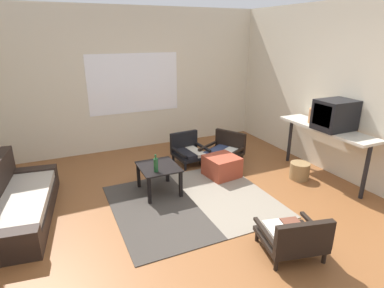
{
  "coord_description": "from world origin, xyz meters",
  "views": [
    {
      "loc": [
        -1.53,
        -3.01,
        2.22
      ],
      "look_at": [
        0.19,
        0.74,
        0.76
      ],
      "focal_mm": 29.33,
      "sensor_mm": 36.0,
      "label": 1
    }
  ],
  "objects_px": {
    "ottoman_orange": "(222,166)",
    "crt_television": "(335,115)",
    "coffee_table": "(159,171)",
    "armchair_striped_foreground": "(294,237)",
    "armchair_corner": "(224,150)",
    "couch": "(15,204)",
    "wicker_basket": "(299,171)",
    "console_shelf": "(326,133)",
    "armchair_by_window": "(188,150)",
    "glass_bottle": "(156,165)",
    "clay_vase": "(315,115)"
  },
  "relations": [
    {
      "from": "armchair_corner",
      "to": "glass_bottle",
      "type": "distance_m",
      "value": 1.75
    },
    {
      "from": "armchair_corner",
      "to": "ottoman_orange",
      "type": "height_order",
      "value": "armchair_corner"
    },
    {
      "from": "glass_bottle",
      "to": "wicker_basket",
      "type": "height_order",
      "value": "glass_bottle"
    },
    {
      "from": "ottoman_orange",
      "to": "wicker_basket",
      "type": "height_order",
      "value": "ottoman_orange"
    },
    {
      "from": "armchair_corner",
      "to": "console_shelf",
      "type": "distance_m",
      "value": 1.72
    },
    {
      "from": "ottoman_orange",
      "to": "clay_vase",
      "type": "bearing_deg",
      "value": -17.05
    },
    {
      "from": "glass_bottle",
      "to": "armchair_striped_foreground",
      "type": "bearing_deg",
      "value": -62.75
    },
    {
      "from": "couch",
      "to": "glass_bottle",
      "type": "height_order",
      "value": "couch"
    },
    {
      "from": "armchair_by_window",
      "to": "armchair_striped_foreground",
      "type": "relative_size",
      "value": 0.82
    },
    {
      "from": "armchair_by_window",
      "to": "armchair_corner",
      "type": "height_order",
      "value": "armchair_by_window"
    },
    {
      "from": "coffee_table",
      "to": "ottoman_orange",
      "type": "xyz_separation_m",
      "value": [
        1.11,
        0.1,
        -0.17
      ]
    },
    {
      "from": "coffee_table",
      "to": "ottoman_orange",
      "type": "height_order",
      "value": "coffee_table"
    },
    {
      "from": "armchair_striped_foreground",
      "to": "coffee_table",
      "type": "bearing_deg",
      "value": 113.02
    },
    {
      "from": "armchair_corner",
      "to": "crt_television",
      "type": "height_order",
      "value": "crt_television"
    },
    {
      "from": "armchair_striped_foreground",
      "to": "armchair_corner",
      "type": "height_order",
      "value": "armchair_corner"
    },
    {
      "from": "glass_bottle",
      "to": "armchair_corner",
      "type": "bearing_deg",
      "value": 26.73
    },
    {
      "from": "armchair_corner",
      "to": "armchair_by_window",
      "type": "bearing_deg",
      "value": 157.05
    },
    {
      "from": "armchair_striped_foreground",
      "to": "armchair_corner",
      "type": "relative_size",
      "value": 0.85
    },
    {
      "from": "armchair_striped_foreground",
      "to": "ottoman_orange",
      "type": "relative_size",
      "value": 1.48
    },
    {
      "from": "couch",
      "to": "wicker_basket",
      "type": "bearing_deg",
      "value": -7.85
    },
    {
      "from": "coffee_table",
      "to": "ottoman_orange",
      "type": "bearing_deg",
      "value": 4.92
    },
    {
      "from": "armchair_corner",
      "to": "console_shelf",
      "type": "height_order",
      "value": "console_shelf"
    },
    {
      "from": "crt_television",
      "to": "wicker_basket",
      "type": "distance_m",
      "value": 1.02
    },
    {
      "from": "ottoman_orange",
      "to": "armchair_corner",
      "type": "bearing_deg",
      "value": 56.43
    },
    {
      "from": "console_shelf",
      "to": "clay_vase",
      "type": "height_order",
      "value": "clay_vase"
    },
    {
      "from": "couch",
      "to": "armchair_by_window",
      "type": "xyz_separation_m",
      "value": [
        2.72,
        0.81,
        0.02
      ]
    },
    {
      "from": "armchair_by_window",
      "to": "glass_bottle",
      "type": "xyz_separation_m",
      "value": [
        -0.95,
        -1.03,
        0.28
      ]
    },
    {
      "from": "armchair_striped_foreground",
      "to": "ottoman_orange",
      "type": "distance_m",
      "value": 2.03
    },
    {
      "from": "ottoman_orange",
      "to": "console_shelf",
      "type": "distance_m",
      "value": 1.7
    },
    {
      "from": "couch",
      "to": "clay_vase",
      "type": "height_order",
      "value": "clay_vase"
    },
    {
      "from": "crt_television",
      "to": "console_shelf",
      "type": "bearing_deg",
      "value": 88.49
    },
    {
      "from": "armchair_corner",
      "to": "crt_television",
      "type": "xyz_separation_m",
      "value": [
        1.09,
        -1.34,
        0.84
      ]
    },
    {
      "from": "couch",
      "to": "wicker_basket",
      "type": "distance_m",
      "value": 4.1
    },
    {
      "from": "coffee_table",
      "to": "wicker_basket",
      "type": "bearing_deg",
      "value": -12.81
    },
    {
      "from": "coffee_table",
      "to": "couch",
      "type": "bearing_deg",
      "value": 178.18
    },
    {
      "from": "coffee_table",
      "to": "armchair_by_window",
      "type": "xyz_separation_m",
      "value": [
        0.86,
        0.87,
        -0.1
      ]
    },
    {
      "from": "ottoman_orange",
      "to": "crt_television",
      "type": "distance_m",
      "value": 1.88
    },
    {
      "from": "armchair_corner",
      "to": "glass_bottle",
      "type": "relative_size",
      "value": 3.41
    },
    {
      "from": "armchair_striped_foreground",
      "to": "console_shelf",
      "type": "height_order",
      "value": "console_shelf"
    },
    {
      "from": "coffee_table",
      "to": "armchair_striped_foreground",
      "type": "xyz_separation_m",
      "value": [
        0.81,
        -1.92,
        -0.11
      ]
    },
    {
      "from": "armchair_by_window",
      "to": "glass_bottle",
      "type": "relative_size",
      "value": 2.38
    },
    {
      "from": "couch",
      "to": "ottoman_orange",
      "type": "distance_m",
      "value": 2.97
    },
    {
      "from": "coffee_table",
      "to": "console_shelf",
      "type": "bearing_deg",
      "value": -13.33
    },
    {
      "from": "armchair_by_window",
      "to": "crt_television",
      "type": "xyz_separation_m",
      "value": [
        1.69,
        -1.59,
        0.83
      ]
    },
    {
      "from": "armchair_by_window",
      "to": "crt_television",
      "type": "relative_size",
      "value": 1.08
    },
    {
      "from": "armchair_by_window",
      "to": "crt_television",
      "type": "distance_m",
      "value": 2.46
    },
    {
      "from": "crt_television",
      "to": "wicker_basket",
      "type": "relative_size",
      "value": 1.78
    },
    {
      "from": "armchair_corner",
      "to": "console_shelf",
      "type": "xyz_separation_m",
      "value": [
        1.09,
        -1.22,
        0.52
      ]
    },
    {
      "from": "glass_bottle",
      "to": "couch",
      "type": "bearing_deg",
      "value": 172.88
    },
    {
      "from": "armchair_striped_foreground",
      "to": "armchair_corner",
      "type": "bearing_deg",
      "value": 75.82
    }
  ]
}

